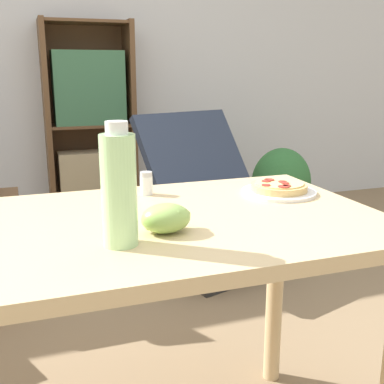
{
  "coord_description": "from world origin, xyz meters",
  "views": [
    {
      "loc": [
        -0.23,
        -1.13,
        1.13
      ],
      "look_at": [
        0.16,
        -0.02,
        0.83
      ],
      "focal_mm": 45.0,
      "sensor_mm": 36.0,
      "label": 1
    }
  ],
  "objects_px": {
    "drink_bottle": "(119,188)",
    "salt_shaker": "(146,183)",
    "pizza_on_plate": "(279,189)",
    "lounge_chair_far": "(213,219)",
    "potted_plant_floor": "(281,188)",
    "bookshelf": "(91,134)",
    "grape_bunch": "(166,218)"
  },
  "relations": [
    {
      "from": "salt_shaker",
      "to": "lounge_chair_far",
      "type": "bearing_deg",
      "value": 59.33
    },
    {
      "from": "potted_plant_floor",
      "to": "lounge_chair_far",
      "type": "bearing_deg",
      "value": -147.67
    },
    {
      "from": "grape_bunch",
      "to": "lounge_chair_far",
      "type": "height_order",
      "value": "lounge_chair_far"
    },
    {
      "from": "drink_bottle",
      "to": "salt_shaker",
      "type": "xyz_separation_m",
      "value": [
        0.15,
        0.39,
        -0.09
      ]
    },
    {
      "from": "drink_bottle",
      "to": "salt_shaker",
      "type": "distance_m",
      "value": 0.43
    },
    {
      "from": "drink_bottle",
      "to": "grape_bunch",
      "type": "bearing_deg",
      "value": 21.28
    },
    {
      "from": "lounge_chair_far",
      "to": "potted_plant_floor",
      "type": "xyz_separation_m",
      "value": [
        0.69,
        0.44,
        0.03
      ]
    },
    {
      "from": "grape_bunch",
      "to": "drink_bottle",
      "type": "xyz_separation_m",
      "value": [
        -0.11,
        -0.04,
        0.09
      ]
    },
    {
      "from": "pizza_on_plate",
      "to": "grape_bunch",
      "type": "xyz_separation_m",
      "value": [
        -0.42,
        -0.23,
        0.02
      ]
    },
    {
      "from": "pizza_on_plate",
      "to": "lounge_chair_far",
      "type": "distance_m",
      "value": 1.38
    },
    {
      "from": "potted_plant_floor",
      "to": "salt_shaker",
      "type": "bearing_deg",
      "value": -130.98
    },
    {
      "from": "lounge_chair_far",
      "to": "salt_shaker",
      "type": "bearing_deg",
      "value": -137.67
    },
    {
      "from": "pizza_on_plate",
      "to": "drink_bottle",
      "type": "distance_m",
      "value": 0.61
    },
    {
      "from": "lounge_chair_far",
      "to": "potted_plant_floor",
      "type": "height_order",
      "value": "lounge_chair_far"
    },
    {
      "from": "drink_bottle",
      "to": "potted_plant_floor",
      "type": "height_order",
      "value": "drink_bottle"
    },
    {
      "from": "lounge_chair_far",
      "to": "potted_plant_floor",
      "type": "relative_size",
      "value": 1.54
    },
    {
      "from": "grape_bunch",
      "to": "bookshelf",
      "type": "xyz_separation_m",
      "value": [
        0.17,
        2.57,
        -0.13
      ]
    },
    {
      "from": "pizza_on_plate",
      "to": "potted_plant_floor",
      "type": "height_order",
      "value": "pizza_on_plate"
    },
    {
      "from": "potted_plant_floor",
      "to": "bookshelf",
      "type": "bearing_deg",
      "value": 152.23
    },
    {
      "from": "lounge_chair_far",
      "to": "pizza_on_plate",
      "type": "bearing_deg",
      "value": -120.2
    },
    {
      "from": "drink_bottle",
      "to": "potted_plant_floor",
      "type": "bearing_deg",
      "value": 52.3
    },
    {
      "from": "salt_shaker",
      "to": "potted_plant_floor",
      "type": "height_order",
      "value": "salt_shaker"
    },
    {
      "from": "grape_bunch",
      "to": "pizza_on_plate",
      "type": "bearing_deg",
      "value": 28.71
    },
    {
      "from": "lounge_chair_far",
      "to": "bookshelf",
      "type": "bearing_deg",
      "value": 99.36
    },
    {
      "from": "potted_plant_floor",
      "to": "drink_bottle",
      "type": "bearing_deg",
      "value": -127.7
    },
    {
      "from": "drink_bottle",
      "to": "bookshelf",
      "type": "distance_m",
      "value": 2.64
    },
    {
      "from": "pizza_on_plate",
      "to": "drink_bottle",
      "type": "bearing_deg",
      "value": -152.8
    },
    {
      "from": "grape_bunch",
      "to": "drink_bottle",
      "type": "bearing_deg",
      "value": -158.72
    },
    {
      "from": "grape_bunch",
      "to": "salt_shaker",
      "type": "distance_m",
      "value": 0.35
    },
    {
      "from": "grape_bunch",
      "to": "drink_bottle",
      "type": "height_order",
      "value": "drink_bottle"
    },
    {
      "from": "bookshelf",
      "to": "grape_bunch",
      "type": "bearing_deg",
      "value": -93.85
    },
    {
      "from": "pizza_on_plate",
      "to": "drink_bottle",
      "type": "height_order",
      "value": "drink_bottle"
    }
  ]
}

